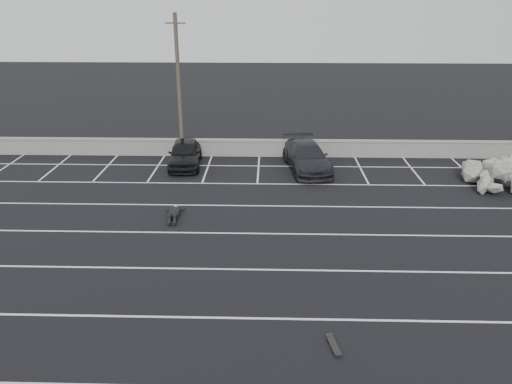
{
  "coord_description": "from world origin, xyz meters",
  "views": [
    {
      "loc": [
        1.59,
        -16.14,
        9.53
      ],
      "look_at": [
        1.02,
        5.3,
        1.0
      ],
      "focal_mm": 35.0,
      "sensor_mm": 36.0,
      "label": 1
    }
  ],
  "objects_px": {
    "riprap_pile": "(507,175)",
    "skateboard": "(334,345)",
    "utility_pole": "(179,89)",
    "car_right": "(307,157)",
    "person": "(174,210)",
    "trash_bin": "(299,150)",
    "car_left": "(185,153)"
  },
  "relations": [
    {
      "from": "utility_pole",
      "to": "person",
      "type": "relative_size",
      "value": 3.42
    },
    {
      "from": "car_left",
      "to": "riprap_pile",
      "type": "relative_size",
      "value": 0.8
    },
    {
      "from": "trash_bin",
      "to": "skateboard",
      "type": "distance_m",
      "value": 17.92
    },
    {
      "from": "riprap_pile",
      "to": "skateboard",
      "type": "relative_size",
      "value": 6.75
    },
    {
      "from": "utility_pole",
      "to": "riprap_pile",
      "type": "bearing_deg",
      "value": -11.5
    },
    {
      "from": "utility_pole",
      "to": "skateboard",
      "type": "bearing_deg",
      "value": -67.51
    },
    {
      "from": "riprap_pile",
      "to": "skateboard",
      "type": "height_order",
      "value": "riprap_pile"
    },
    {
      "from": "utility_pole",
      "to": "car_right",
      "type": "bearing_deg",
      "value": -13.15
    },
    {
      "from": "person",
      "to": "skateboard",
      "type": "bearing_deg",
      "value": -59.68
    },
    {
      "from": "skateboard",
      "to": "person",
      "type": "bearing_deg",
      "value": 113.74
    },
    {
      "from": "car_right",
      "to": "utility_pole",
      "type": "bearing_deg",
      "value": 157.75
    },
    {
      "from": "skateboard",
      "to": "car_right",
      "type": "bearing_deg",
      "value": 78.35
    },
    {
      "from": "skateboard",
      "to": "trash_bin",
      "type": "bearing_deg",
      "value": 79.57
    },
    {
      "from": "car_left",
      "to": "car_right",
      "type": "height_order",
      "value": "car_right"
    },
    {
      "from": "utility_pole",
      "to": "trash_bin",
      "type": "distance_m",
      "value": 8.15
    },
    {
      "from": "person",
      "to": "riprap_pile",
      "type": "bearing_deg",
      "value": 11.08
    },
    {
      "from": "person",
      "to": "skateboard",
      "type": "xyz_separation_m",
      "value": [
        6.27,
        -9.16,
        -0.17
      ]
    },
    {
      "from": "riprap_pile",
      "to": "person",
      "type": "height_order",
      "value": "riprap_pile"
    },
    {
      "from": "car_left",
      "to": "skateboard",
      "type": "relative_size",
      "value": 5.42
    },
    {
      "from": "car_right",
      "to": "utility_pole",
      "type": "distance_m",
      "value": 8.52
    },
    {
      "from": "riprap_pile",
      "to": "person",
      "type": "relative_size",
      "value": 2.23
    },
    {
      "from": "trash_bin",
      "to": "person",
      "type": "relative_size",
      "value": 0.42
    },
    {
      "from": "trash_bin",
      "to": "person",
      "type": "height_order",
      "value": "trash_bin"
    },
    {
      "from": "car_right",
      "to": "trash_bin",
      "type": "relative_size",
      "value": 5.07
    },
    {
      "from": "utility_pole",
      "to": "car_left",
      "type": "bearing_deg",
      "value": -73.69
    },
    {
      "from": "person",
      "to": "trash_bin",
      "type": "bearing_deg",
      "value": 50.63
    },
    {
      "from": "car_left",
      "to": "utility_pole",
      "type": "distance_m",
      "value": 3.79
    },
    {
      "from": "car_left",
      "to": "person",
      "type": "bearing_deg",
      "value": -89.71
    },
    {
      "from": "riprap_pile",
      "to": "person",
      "type": "bearing_deg",
      "value": -164.86
    },
    {
      "from": "riprap_pile",
      "to": "trash_bin",
      "type": "bearing_deg",
      "value": 159.57
    },
    {
      "from": "person",
      "to": "utility_pole",
      "type": "bearing_deg",
      "value": 92.65
    },
    {
      "from": "riprap_pile",
      "to": "car_right",
      "type": "bearing_deg",
      "value": 169.68
    }
  ]
}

